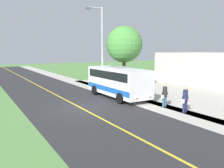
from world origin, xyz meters
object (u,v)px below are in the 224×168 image
Objects in this scene: street_light_pole at (101,46)px; tree_curbside at (124,45)px; shuttle_bus_front at (118,81)px; pedestrian_with_bags at (185,99)px; pedestrian_waiting at (165,94)px.

street_light_pole reaches higher than tree_curbside.
tree_curbside is at bearing 168.37° from street_light_pole.
shuttle_bus_front is 4.96m from street_light_pole.
pedestrian_with_bags is at bearing 94.38° from street_light_pole.
shuttle_bus_front is at bearing 84.12° from street_light_pole.
pedestrian_waiting is at bearing 103.51° from shuttle_bus_front.
pedestrian_with_bags is 0.27× the size of tree_curbside.
street_light_pole is at bearing -11.63° from tree_curbside.
pedestrian_waiting is 9.47m from street_light_pole.
shuttle_bus_front is at bearing 48.35° from tree_curbside.
shuttle_bus_front is 4.09× the size of pedestrian_with_bags.
pedestrian_waiting is at bearing -89.08° from pedestrian_with_bags.
street_light_pole is 1.26× the size of tree_curbside.
pedestrian_with_bags is 11.29m from street_light_pole.
shuttle_bus_front is 5.04m from pedestrian_waiting.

